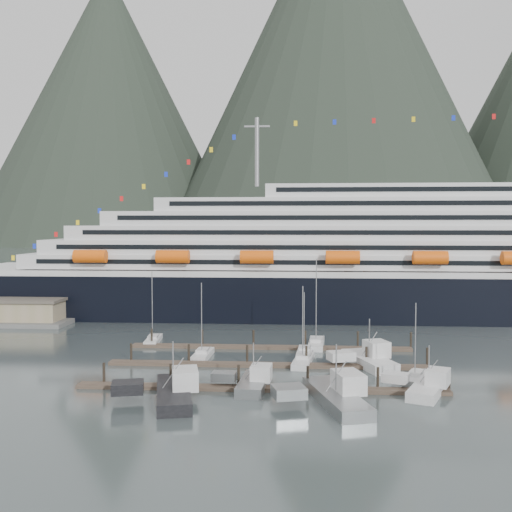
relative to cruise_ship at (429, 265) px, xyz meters
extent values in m
plane|color=#4D5B5B|center=(-30.03, -54.94, -12.04)|extent=(1600.00, 1600.00, 0.00)
cone|color=#232D21|center=(9.97, 505.06, 167.96)|extent=(400.00, 400.00, 420.00)
cone|color=#232D21|center=(-250.03, 545.06, 132.96)|extent=(340.00, 340.00, 340.00)
cube|color=black|center=(-5.03, 0.06, -8.04)|extent=(210.00, 28.00, 12.00)
cube|color=silver|center=(-5.03, 0.06, -1.54)|extent=(205.80, 27.44, 1.50)
cube|color=silver|center=(-0.03, 0.06, 1.06)|extent=(185.00, 26.00, 3.20)
cube|color=black|center=(-0.03, -12.99, 1.22)|extent=(175.75, 0.20, 1.00)
cube|color=silver|center=(1.97, 0.06, 4.26)|extent=(180.00, 25.00, 3.20)
cube|color=black|center=(1.97, -12.49, 4.42)|extent=(171.00, 0.20, 1.00)
cube|color=silver|center=(3.97, 0.06, 7.46)|extent=(172.00, 24.00, 3.20)
cube|color=black|center=(3.97, -11.99, 7.62)|extent=(163.40, 0.20, 1.00)
cube|color=silver|center=(5.97, 0.06, 10.66)|extent=(160.00, 23.00, 3.20)
cube|color=black|center=(5.97, -11.49, 10.82)|extent=(152.00, 0.20, 1.00)
cube|color=silver|center=(7.97, 0.06, 13.76)|extent=(140.00, 22.00, 3.00)
cube|color=black|center=(7.97, -10.99, 13.91)|extent=(133.00, 0.20, 1.00)
cube|color=silver|center=(9.97, 0.06, 16.76)|extent=(95.00, 20.00, 3.00)
cube|color=black|center=(9.97, -9.99, 16.91)|extent=(90.25, 0.20, 1.00)
cylinder|color=gray|center=(-40.03, 0.06, 26.26)|extent=(1.00, 1.00, 16.00)
cylinder|color=#FF5D0D|center=(-75.03, -14.94, 2.46)|extent=(7.00, 2.80, 2.80)
cylinder|color=#FF5D0D|center=(-57.03, -14.94, 2.46)|extent=(7.00, 2.80, 2.80)
cylinder|color=#FF5D0D|center=(-39.03, -14.94, 2.46)|extent=(7.00, 2.80, 2.80)
cylinder|color=#FF5D0D|center=(-21.03, -14.94, 2.46)|extent=(7.00, 2.80, 2.80)
cylinder|color=#FF5D0D|center=(-3.03, -14.94, 2.46)|extent=(7.00, 2.80, 2.80)
cube|color=#3F3328|center=(-35.03, -64.94, -11.79)|extent=(48.00, 2.00, 0.50)
cylinder|color=black|center=(-56.03, -63.84, -10.64)|extent=(0.36, 0.36, 3.20)
cylinder|color=black|center=(-47.03, -63.84, -10.64)|extent=(0.36, 0.36, 3.20)
cylinder|color=black|center=(-38.03, -63.84, -10.64)|extent=(0.36, 0.36, 3.20)
cylinder|color=black|center=(-29.03, -63.84, -10.64)|extent=(0.36, 0.36, 3.20)
cylinder|color=black|center=(-20.03, -63.84, -10.64)|extent=(0.36, 0.36, 3.20)
cylinder|color=black|center=(-11.03, -63.84, -10.64)|extent=(0.36, 0.36, 3.20)
cube|color=#3F3328|center=(-35.03, -51.94, -11.79)|extent=(48.00, 2.00, 0.50)
cylinder|color=black|center=(-56.03, -50.84, -10.64)|extent=(0.36, 0.36, 3.20)
cylinder|color=black|center=(-47.03, -50.84, -10.64)|extent=(0.36, 0.36, 3.20)
cylinder|color=black|center=(-38.03, -50.84, -10.64)|extent=(0.36, 0.36, 3.20)
cylinder|color=black|center=(-29.03, -50.84, -10.64)|extent=(0.36, 0.36, 3.20)
cylinder|color=black|center=(-20.03, -50.84, -10.64)|extent=(0.36, 0.36, 3.20)
cylinder|color=black|center=(-11.03, -50.84, -10.64)|extent=(0.36, 0.36, 3.20)
cube|color=#3F3328|center=(-35.03, -38.94, -11.79)|extent=(48.00, 2.00, 0.50)
cylinder|color=black|center=(-56.03, -37.84, -10.64)|extent=(0.36, 0.36, 3.20)
cylinder|color=black|center=(-47.03, -37.84, -10.64)|extent=(0.36, 0.36, 3.20)
cylinder|color=black|center=(-38.03, -37.84, -10.64)|extent=(0.36, 0.36, 3.20)
cylinder|color=black|center=(-29.03, -37.84, -10.64)|extent=(0.36, 0.36, 3.20)
cylinder|color=black|center=(-20.03, -37.84, -10.64)|extent=(0.36, 0.36, 3.20)
cylinder|color=black|center=(-11.03, -37.84, -10.64)|extent=(0.36, 0.36, 3.20)
cube|color=silver|center=(-45.55, -46.55, -11.79)|extent=(2.63, 8.32, 1.28)
cube|color=silver|center=(-45.55, -46.55, -10.98)|extent=(1.92, 2.94, 0.73)
cylinder|color=gray|center=(-45.58, -47.37, -5.56)|extent=(0.15, 0.15, 11.31)
cube|color=silver|center=(-29.25, -43.37, -11.79)|extent=(2.81, 8.23, 1.19)
cube|color=silver|center=(-29.25, -43.37, -11.06)|extent=(1.91, 2.95, 0.68)
cylinder|color=gray|center=(-29.31, -44.17, -6.46)|extent=(0.14, 0.14, 9.62)
cube|color=silver|center=(-29.46, -49.31, -11.79)|extent=(3.76, 10.80, 1.35)
cube|color=silver|center=(-29.46, -49.31, -10.93)|extent=(2.36, 3.91, 0.77)
cylinder|color=gray|center=(-29.59, -50.36, -5.59)|extent=(0.15, 0.15, 11.16)
cube|color=silver|center=(-56.47, -34.94, -11.79)|extent=(3.00, 8.78, 1.21)
cube|color=silver|center=(-56.47, -34.94, -11.05)|extent=(1.98, 3.16, 0.69)
cylinder|color=gray|center=(-56.39, -35.80, -5.14)|extent=(0.14, 0.14, 12.24)
cube|color=silver|center=(-27.09, -36.33, -11.79)|extent=(3.29, 10.45, 1.37)
cube|color=silver|center=(-27.09, -36.33, -10.91)|extent=(2.22, 3.74, 0.78)
cylinder|color=gray|center=(-27.16, -37.36, -3.87)|extent=(0.16, 0.16, 14.58)
cube|color=silver|center=(-14.20, -58.78, -11.79)|extent=(5.02, 8.07, 1.21)
cube|color=silver|center=(-14.20, -58.78, -11.04)|extent=(2.63, 3.18, 0.69)
cylinder|color=gray|center=(-14.49, -59.51, -6.24)|extent=(0.14, 0.14, 10.03)
cube|color=black|center=(-45.45, -69.75, -11.69)|extent=(7.11, 14.86, 2.21)
cube|color=black|center=(-50.75, -70.98, -10.27)|extent=(4.37, 3.92, 1.32)
cube|color=silver|center=(-44.05, -69.42, -9.50)|extent=(3.98, 4.89, 2.43)
cube|color=black|center=(-44.05, -69.42, -8.62)|extent=(3.70, 4.56, 0.55)
cylinder|color=gray|center=(-45.45, -69.75, -7.63)|extent=(0.18, 0.18, 5.51)
cube|color=gray|center=(-36.07, -64.17, -11.69)|extent=(4.00, 10.41, 1.86)
cube|color=gray|center=(-39.94, -63.92, -10.55)|extent=(3.30, 2.45, 1.11)
cube|color=silver|center=(-35.05, -64.24, -9.90)|extent=(2.79, 3.23, 2.04)
cube|color=black|center=(-35.05, -64.24, -9.16)|extent=(2.60, 3.01, 0.46)
cylinder|color=gray|center=(-36.07, -64.17, -8.33)|extent=(0.15, 0.15, 4.64)
cube|color=gray|center=(-25.75, -69.94, -11.69)|extent=(7.89, 15.79, 2.18)
cube|color=gray|center=(-31.35, -71.50, -10.29)|extent=(4.48, 4.24, 1.31)
cube|color=silver|center=(-24.28, -69.53, -9.53)|extent=(4.18, 5.24, 2.40)
cube|color=black|center=(-24.28, -69.53, -8.65)|extent=(3.89, 4.89, 0.55)
cylinder|color=gray|center=(-25.75, -69.94, -7.67)|extent=(0.17, 0.17, 5.46)
cube|color=silver|center=(-13.76, -64.62, -11.69)|extent=(7.48, 11.63, 1.87)
cube|color=silver|center=(-17.68, -62.95, -10.54)|extent=(3.89, 3.51, 1.12)
cube|color=silver|center=(-12.73, -65.06, -9.89)|extent=(3.72, 4.12, 2.06)
cube|color=black|center=(-12.73, -65.06, -9.14)|extent=(3.46, 3.84, 0.47)
cylinder|color=gray|center=(-13.76, -64.62, -8.30)|extent=(0.15, 0.15, 4.67)
cube|color=silver|center=(-19.55, -50.29, -11.69)|extent=(7.72, 12.70, 2.19)
cube|color=silver|center=(-23.87, -51.81, -10.28)|extent=(4.40, 3.74, 1.32)
cube|color=silver|center=(-18.41, -49.89, -9.51)|extent=(4.10, 4.43, 2.41)
cube|color=black|center=(-18.41, -49.89, -8.64)|extent=(3.81, 4.13, 0.55)
cylinder|color=gray|center=(-19.55, -50.29, -7.65)|extent=(0.18, 0.18, 5.49)
camera|label=1|loc=(-30.32, -140.76, 9.28)|focal=42.00mm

